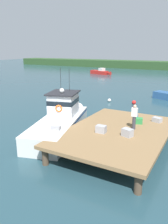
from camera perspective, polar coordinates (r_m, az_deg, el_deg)
ground_plane at (r=17.06m, az=-6.83°, el=-5.56°), size 200.00×200.00×0.00m
dock at (r=14.51m, az=8.57°, el=-5.01°), size 6.00×9.00×1.20m
main_fishing_boat at (r=17.10m, az=-5.82°, el=-1.90°), size 4.76×9.91×4.80m
crate_single_far at (r=13.44m, az=11.03°, el=-5.17°), size 0.71×0.60×0.48m
crate_stack_mid_dock at (r=13.81m, az=4.38°, el=-4.38°), size 0.62×0.47×0.46m
crate_stack_near_edge at (r=15.90m, az=13.66°, el=-2.18°), size 0.69×0.58×0.40m
crate_single_by_cleat at (r=16.61m, az=18.18°, el=-1.88°), size 0.71×0.62×0.33m
bait_bucket at (r=16.93m, az=13.11°, el=-1.14°), size 0.32×0.32×0.34m
deckhand_by_the_boat at (r=14.52m, az=12.74°, el=-1.10°), size 0.36×0.22×1.63m
moored_boat_far_right at (r=57.57m, az=4.25°, el=10.14°), size 6.29×3.05×1.58m
mooring_buoy_channel_marker at (r=26.47m, az=12.64°, el=2.43°), size 0.47×0.47×0.47m
mooring_buoy_inshore at (r=27.19m, az=6.49°, el=3.00°), size 0.41×0.41×0.41m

